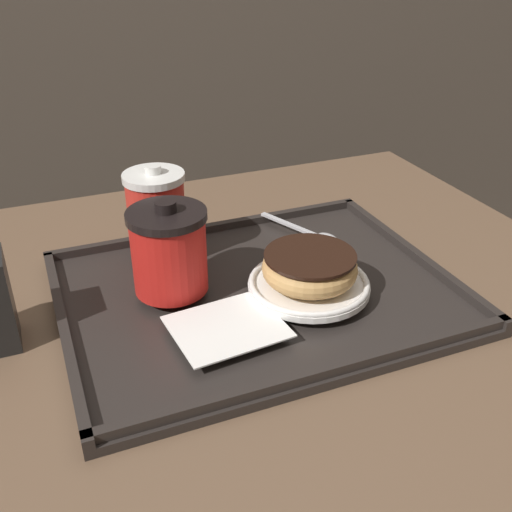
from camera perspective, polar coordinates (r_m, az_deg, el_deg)
name	(u,v)px	position (r m, az deg, el deg)	size (l,w,h in m)	color
cafe_table	(274,393)	(0.91, 1.70, -12.87)	(0.93, 0.87, 0.72)	brown
serving_tray	(256,293)	(0.80, 0.00, -3.55)	(0.51, 0.39, 0.02)	#282321
napkin_paper	(227,327)	(0.71, -2.78, -6.72)	(0.14, 0.12, 0.00)	white
coffee_cup_front	(169,250)	(0.76, -8.28, 0.54)	(0.10, 0.10, 0.12)	red
coffee_cup_rear	(157,213)	(0.85, -9.45, 4.07)	(0.09, 0.09, 0.13)	red
plate_with_chocolate_donut	(309,284)	(0.78, 5.06, -2.67)	(0.16, 0.16, 0.01)	white
donut_chocolate_glazed	(310,267)	(0.76, 5.14, -1.03)	(0.12, 0.12, 0.04)	tan
spoon	(315,234)	(0.91, 5.68, 2.11)	(0.07, 0.14, 0.01)	silver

